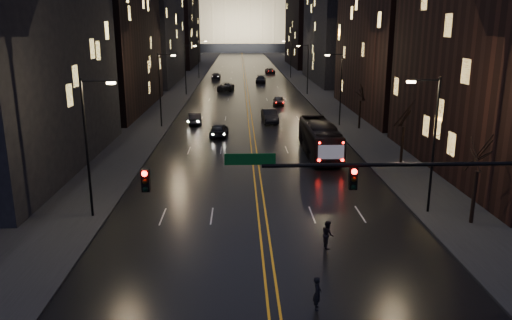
{
  "coord_description": "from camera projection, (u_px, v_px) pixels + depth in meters",
  "views": [
    {
      "loc": [
        -1.45,
        -20.64,
        11.99
      ],
      "look_at": [
        -0.37,
        10.96,
        3.53
      ],
      "focal_mm": 35.0,
      "sensor_mm": 36.0,
      "label": 1
    }
  ],
  "objects": [
    {
      "name": "tree_right_far",
      "position": [
        361.0,
        92.0,
        59.02
      ],
      "size": [
        2.4,
        2.4,
        6.65
      ],
      "color": "black",
      "rests_on": "ground"
    },
    {
      "name": "streetlamp_left_near",
      "position": [
        89.0,
        141.0,
        31.06
      ],
      "size": [
        2.13,
        0.25,
        9.0
      ],
      "color": "black",
      "rests_on": "ground"
    },
    {
      "name": "building_left_near",
      "position": [
        0.0,
        39.0,
        40.78
      ],
      "size": [
        12.0,
        28.0,
        22.0
      ],
      "primitive_type": "cube",
      "color": "black",
      "rests_on": "ground"
    },
    {
      "name": "pedestrian_b",
      "position": [
        328.0,
        234.0,
        27.81
      ],
      "size": [
        0.49,
        0.81,
        1.6
      ],
      "primitive_type": "imported",
      "rotation": [
        0.0,
        0.0,
        1.65
      ],
      "color": "black",
      "rests_on": "ground"
    },
    {
      "name": "oncoming_car_a",
      "position": [
        219.0,
        130.0,
        56.15
      ],
      "size": [
        2.26,
        4.7,
        1.55
      ],
      "primitive_type": "imported",
      "rotation": [
        0.0,
        0.0,
        3.04
      ],
      "color": "black",
      "rests_on": "ground"
    },
    {
      "name": "oncoming_car_b",
      "position": [
        194.0,
        118.0,
        63.46
      ],
      "size": [
        2.16,
        4.66,
        1.48
      ],
      "primitive_type": "imported",
      "rotation": [
        0.0,
        0.0,
        3.28
      ],
      "color": "black",
      "rests_on": "ground"
    },
    {
      "name": "sidewalk_left",
      "position": [
        197.0,
        68.0,
        148.11
      ],
      "size": [
        8.0,
        320.0,
        0.16
      ],
      "primitive_type": "cube",
      "color": "black",
      "rests_on": "ground"
    },
    {
      "name": "traffic_signal",
      "position": [
        407.0,
        188.0,
        21.95
      ],
      "size": [
        17.29,
        0.45,
        7.0
      ],
      "color": "black",
      "rests_on": "ground"
    },
    {
      "name": "ground",
      "position": [
        272.0,
        295.0,
        23.07
      ],
      "size": [
        900.0,
        900.0,
        0.0
      ],
      "primitive_type": "plane",
      "color": "black",
      "rests_on": "ground"
    },
    {
      "name": "streetlamp_left_far",
      "position": [
        186.0,
        67.0,
        88.99
      ],
      "size": [
        2.13,
        0.25,
        9.0
      ],
      "color": "black",
      "rests_on": "ground"
    },
    {
      "name": "building_left_far",
      "position": [
        149.0,
        36.0,
        108.62
      ],
      "size": [
        12.0,
        34.0,
        20.0
      ],
      "primitive_type": "cube",
      "color": "black",
      "rests_on": "ground"
    },
    {
      "name": "streetlamp_left_dist",
      "position": [
        199.0,
        57.0,
        117.95
      ],
      "size": [
        2.13,
        0.25,
        9.0
      ],
      "color": "black",
      "rests_on": "ground"
    },
    {
      "name": "receding_car_c",
      "position": [
        261.0,
        79.0,
        109.74
      ],
      "size": [
        2.54,
        5.52,
        1.56
      ],
      "primitive_type": "imported",
      "rotation": [
        0.0,
        0.0,
        -0.07
      ],
      "color": "black",
      "rests_on": "ground"
    },
    {
      "name": "building_right_mid",
      "position": [
        341.0,
        22.0,
        109.23
      ],
      "size": [
        12.0,
        34.0,
        26.0
      ],
      "primitive_type": "cube",
      "color": "black",
      "rests_on": "ground"
    },
    {
      "name": "receding_car_d",
      "position": [
        270.0,
        71.0,
        132.08
      ],
      "size": [
        2.51,
        5.24,
        1.44
      ],
      "primitive_type": "imported",
      "rotation": [
        0.0,
        0.0,
        0.02
      ],
      "color": "black",
      "rests_on": "ground"
    },
    {
      "name": "streetlamp_right_dist",
      "position": [
        290.0,
        57.0,
        118.67
      ],
      "size": [
        2.13,
        0.25,
        9.0
      ],
      "color": "black",
      "rests_on": "ground"
    },
    {
      "name": "building_left_dist",
      "position": [
        175.0,
        27.0,
        154.45
      ],
      "size": [
        12.0,
        40.0,
        24.0
      ],
      "primitive_type": "cube",
      "color": "black",
      "rests_on": "ground"
    },
    {
      "name": "building_left_mid",
      "position": [
        101.0,
        12.0,
        70.9
      ],
      "size": [
        12.0,
        30.0,
        28.0
      ],
      "primitive_type": "cube",
      "color": "black",
      "rests_on": "ground"
    },
    {
      "name": "center_line",
      "position": [
        244.0,
        68.0,
        148.58
      ],
      "size": [
        0.62,
        320.0,
        0.01
      ],
      "primitive_type": "cube",
      "color": "orange",
      "rests_on": "road"
    },
    {
      "name": "streetlamp_right_far",
      "position": [
        307.0,
        67.0,
        89.7
      ],
      "size": [
        2.13,
        0.25,
        9.0
      ],
      "color": "black",
      "rests_on": "ground"
    },
    {
      "name": "tree_right_mid",
      "position": [
        404.0,
        115.0,
        43.57
      ],
      "size": [
        2.4,
        2.4,
        6.65
      ],
      "color": "black",
      "rests_on": "ground"
    },
    {
      "name": "streetlamp_right_mid",
      "position": [
        339.0,
        85.0,
        60.74
      ],
      "size": [
        2.13,
        0.25,
        9.0
      ],
      "color": "black",
      "rests_on": "ground"
    },
    {
      "name": "sidewalk_right",
      "position": [
        290.0,
        68.0,
        149.03
      ],
      "size": [
        8.0,
        320.0,
        0.16
      ],
      "primitive_type": "cube",
      "color": "black",
      "rests_on": "ground"
    },
    {
      "name": "oncoming_car_d",
      "position": [
        216.0,
        76.0,
        117.97
      ],
      "size": [
        2.15,
        5.21,
        1.51
      ],
      "primitive_type": "imported",
      "rotation": [
        0.0,
        0.0,
        3.15
      ],
      "color": "black",
      "rests_on": "ground"
    },
    {
      "name": "road",
      "position": [
        244.0,
        68.0,
        148.59
      ],
      "size": [
        20.0,
        320.0,
        0.02
      ],
      "primitive_type": "cube",
      "color": "black",
      "rests_on": "ground"
    },
    {
      "name": "capitol",
      "position": [
        241.0,
        17.0,
        260.01
      ],
      "size": [
        90.0,
        50.0,
        58.5
      ],
      "color": "black",
      "rests_on": "ground"
    },
    {
      "name": "streetlamp_right_near",
      "position": [
        432.0,
        139.0,
        31.77
      ],
      "size": [
        2.13,
        0.25,
        9.0
      ],
      "color": "black",
      "rests_on": "ground"
    },
    {
      "name": "tree_right_near",
      "position": [
        479.0,
        155.0,
        30.06
      ],
      "size": [
        2.4,
        2.4,
        6.65
      ],
      "color": "black",
      "rests_on": "ground"
    },
    {
      "name": "receding_car_b",
      "position": [
        279.0,
        101.0,
        78.61
      ],
      "size": [
        2.16,
        4.53,
        1.49
      ],
      "primitive_type": "imported",
      "rotation": [
        0.0,
        0.0,
        -0.09
      ],
      "color": "black",
      "rests_on": "ground"
    },
    {
      "name": "building_right_dist",
      "position": [
        310.0,
        30.0,
        156.09
      ],
      "size": [
        12.0,
        40.0,
        22.0
      ],
      "primitive_type": "cube",
      "color": "black",
      "rests_on": "ground"
    },
    {
      "name": "receding_car_a",
      "position": [
        270.0,
        116.0,
        64.41
      ],
      "size": [
        2.09,
        5.24,
        1.7
      ],
      "primitive_type": "imported",
      "rotation": [
        0.0,
        0.0,
        0.06
      ],
      "color": "black",
      "rests_on": "ground"
    },
    {
      "name": "oncoming_car_c",
      "position": [
        226.0,
        86.0,
        96.56
      ],
      "size": [
        3.44,
        6.21,
        1.64
      ],
      "primitive_type": "imported",
      "rotation": [
        0.0,
        0.0,
        3.02
      ],
      "color": "black",
      "rests_on": "ground"
    },
    {
      "name": "pedestrian_a",
      "position": [
        317.0,
        293.0,
        21.71
      ],
      "size": [
        0.46,
        0.62,
        1.53
      ],
      "primitive_type": "imported",
      "rotation": [
        0.0,
        0.0,
        1.39
      ],
      "color": "black",
      "rests_on": "ground"
    },
    {
      "name": "streetlamp_left_mid",
      "position": [
        161.0,
        86.0,
        60.02
      ],
      "size": [
        2.13,
        0.25,
        9.0
      ],
      "color": "black",
      "rests_on": "ground"
    },
    {
      "name": "bus",
      "position": [
        320.0,
        139.0,
        47.77
      ],
      "size": [
        2.72,
        11.41,
        3.18
      ],
      "primitive_type": "imported",
      "rotation": [
        0.0,
        0.0,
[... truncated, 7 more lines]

